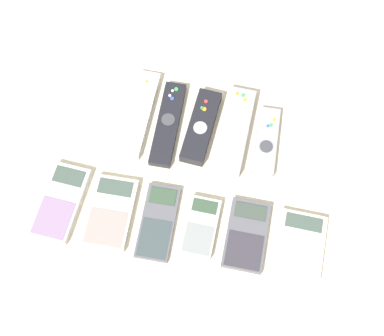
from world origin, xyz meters
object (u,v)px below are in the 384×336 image
(calculator_5, at_px, (300,245))
(calculator_2, at_px, (158,222))
(calculator_4, at_px, (246,235))
(remote_1, at_px, (168,124))
(remote_0, at_px, (139,114))
(remote_2, at_px, (199,126))
(remote_4, at_px, (266,142))
(calculator_1, at_px, (110,212))
(calculator_0, at_px, (61,202))
(remote_3, at_px, (234,131))
(calculator_3, at_px, (201,227))

(calculator_5, bearing_deg, calculator_2, -177.43)
(calculator_5, bearing_deg, calculator_4, -178.56)
(remote_1, distance_m, calculator_4, 0.29)
(remote_1, bearing_deg, calculator_2, -84.25)
(remote_0, height_order, remote_2, remote_2)
(remote_4, height_order, calculator_5, remote_4)
(calculator_1, distance_m, calculator_5, 0.37)
(calculator_0, xyz_separation_m, calculator_4, (0.37, 0.01, -0.00))
(remote_3, height_order, calculator_0, remote_3)
(calculator_3, distance_m, calculator_5, 0.19)
(remote_3, distance_m, calculator_3, 0.22)
(remote_2, bearing_deg, calculator_1, -118.21)
(remote_0, xyz_separation_m, calculator_3, (0.18, -0.22, 0.00))
(calculator_3, relative_size, calculator_4, 0.85)
(calculator_4, bearing_deg, remote_2, 122.61)
(remote_2, relative_size, calculator_2, 1.09)
(calculator_4, bearing_deg, remote_4, 87.51)
(remote_4, relative_size, calculator_5, 1.16)
(remote_4, bearing_deg, calculator_0, -153.33)
(remote_3, bearing_deg, calculator_1, -131.93)
(remote_2, relative_size, remote_4, 1.10)
(remote_0, xyz_separation_m, remote_1, (0.07, -0.01, -0.00))
(remote_3, xyz_separation_m, calculator_1, (-0.21, -0.22, -0.00))
(calculator_4, bearing_deg, calculator_0, -179.13)
(remote_3, relative_size, calculator_4, 1.41)
(remote_4, height_order, calculator_1, remote_4)
(remote_0, distance_m, calculator_2, 0.24)
(remote_1, distance_m, remote_3, 0.14)
(remote_1, distance_m, calculator_3, 0.23)
(calculator_2, bearing_deg, remote_1, 95.65)
(calculator_0, bearing_deg, remote_3, 38.74)
(calculator_0, bearing_deg, remote_2, 45.66)
(remote_4, relative_size, calculator_4, 1.10)
(remote_2, relative_size, calculator_1, 1.14)
(remote_1, height_order, remote_3, remote_3)
(remote_1, xyz_separation_m, remote_4, (0.21, -0.00, 0.00))
(remote_0, distance_m, calculator_0, 0.25)
(remote_2, height_order, calculator_3, remote_2)
(calculator_0, bearing_deg, remote_1, 54.28)
(remote_0, distance_m, calculator_4, 0.34)
(remote_2, height_order, calculator_1, remote_2)
(remote_1, height_order, calculator_1, remote_1)
(remote_3, bearing_deg, calculator_4, -72.70)
(remote_3, distance_m, calculator_0, 0.38)
(calculator_3, bearing_deg, remote_0, 129.72)
(remote_0, height_order, remote_1, same)
(calculator_0, relative_size, calculator_1, 1.09)
(remote_2, bearing_deg, calculator_5, -37.44)
(calculator_3, xyz_separation_m, calculator_4, (0.09, 0.00, -0.00))
(remote_0, height_order, remote_4, same)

